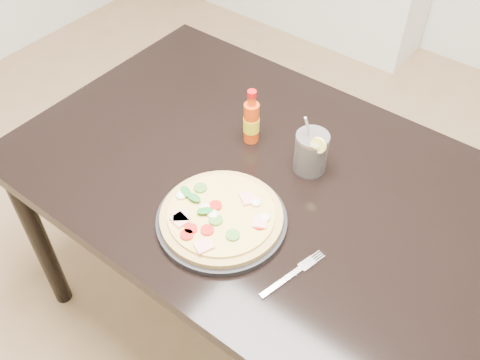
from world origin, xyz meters
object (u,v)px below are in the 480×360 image
Objects in this scene: cola_cup at (311,153)px; fork at (294,273)px; plate at (222,220)px; pizza at (221,215)px; dining_table at (266,196)px; hot_sauce_bottle at (251,121)px.

cola_cup is 0.96× the size of fork.
pizza reaches higher than plate.
dining_table is 8.12× the size of hot_sauce_bottle.
cola_cup is 0.35m from fork.
pizza is at bearing -108.75° from plate.
pizza is at bearing -103.02° from cola_cup.
plate is 1.82× the size of cola_cup.
hot_sauce_bottle is (-0.13, 0.29, 0.04)m from pizza.
cola_cup reaches higher than fork.
dining_table is at bearing 91.61° from pizza.
hot_sauce_bottle is (-0.13, 0.29, 0.06)m from plate.
plate reaches higher than fork.
pizza is at bearing -88.39° from dining_table.
cola_cup is (0.07, 0.30, 0.03)m from pizza.
dining_table is 7.50× the size of fork.
hot_sauce_bottle is 0.47m from fork.
plate is 0.02m from pizza.
fork is at bearing -62.85° from cola_cup.
cola_cup is at bearing 77.01° from plate.
plate is at bearing 71.25° from pizza.
pizza is 0.31m from cola_cup.
cola_cup is at bearing 1.42° from hot_sauce_bottle.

